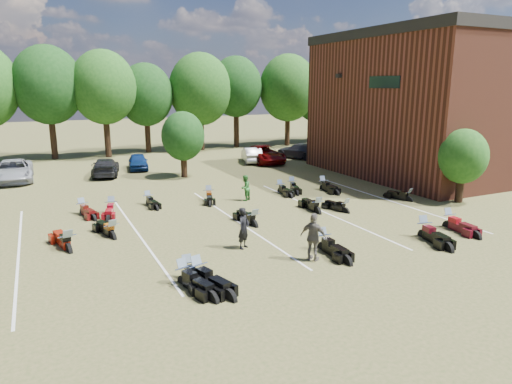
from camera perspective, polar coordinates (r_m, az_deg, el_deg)
ground at (r=22.21m, az=7.99°, el=-4.77°), size 160.00×160.00×0.00m
car_2 at (r=37.36m, az=-28.06°, el=2.36°), size 2.58×5.55×1.54m
car_3 at (r=36.93m, az=-18.29°, el=2.98°), size 2.76×4.89×1.34m
car_4 at (r=38.98m, az=-14.53°, el=3.70°), size 2.10×3.96×1.28m
car_5 at (r=41.27m, az=-0.54°, el=4.69°), size 2.58×4.38×1.36m
car_6 at (r=41.02m, az=1.05°, el=4.74°), size 2.88×5.60×1.51m
car_7 at (r=43.65m, az=5.52°, el=5.15°), size 3.72×5.39×1.45m
person_black at (r=19.40m, az=-1.55°, el=-4.54°), size 0.78×0.73×1.79m
person_green at (r=27.42m, az=-1.38°, el=0.52°), size 0.96×0.93×1.57m
person_grey at (r=18.20m, az=7.23°, el=-5.62°), size 1.00×1.21×1.93m
motorcycle_0 at (r=16.97m, az=-8.48°, el=-10.60°), size 0.72×2.17×1.21m
motorcycle_1 at (r=16.56m, az=-7.19°, el=-11.17°), size 1.43×2.56×1.36m
motorcycle_2 at (r=16.50m, az=-8.96°, el=-11.34°), size 1.34×2.44×1.30m
motorcycle_3 at (r=19.70m, az=8.38°, el=-7.15°), size 0.82×2.40×1.33m
motorcycle_5 at (r=22.39m, az=20.17°, el=-5.33°), size 1.33×2.63×1.40m
motorcycle_6 at (r=24.33m, az=22.88°, el=-4.10°), size 1.00×2.46×1.33m
motorcycle_7 at (r=20.85m, az=-22.36°, el=-6.88°), size 1.28×2.55×1.36m
motorcycle_8 at (r=21.89m, az=-17.47°, el=-5.54°), size 1.24×2.39×1.27m
motorcycle_10 at (r=22.62m, az=-0.26°, el=-4.30°), size 0.91×2.30×1.25m
motorcycle_11 at (r=25.11m, az=7.68°, el=-2.63°), size 0.90×2.37×1.30m
motorcycle_12 at (r=25.46m, az=11.07°, el=-2.55°), size 1.11×2.14×1.14m
motorcycle_13 at (r=28.92m, az=18.49°, el=-1.09°), size 1.21×2.11×1.12m
motorcycle_14 at (r=26.49m, az=-20.83°, el=-2.56°), size 1.21×2.28×1.21m
motorcycle_15 at (r=26.17m, az=-17.57°, el=-2.49°), size 1.26×2.36×1.26m
motorcycle_16 at (r=27.43m, az=-13.30°, el=-1.51°), size 0.82×2.06×1.12m
motorcycle_17 at (r=27.97m, az=-5.91°, el=-0.94°), size 1.30×2.26×1.20m
motorcycle_18 at (r=29.67m, az=3.04°, el=-0.06°), size 0.78×2.12×1.16m
motorcycle_19 at (r=30.79m, az=8.35°, el=0.30°), size 0.81×2.30×1.27m
motorcycle_20 at (r=30.54m, az=4.50°, el=0.30°), size 1.29×2.25×1.19m
brick_building at (r=43.02m, az=26.63°, el=9.92°), size 25.40×15.20×10.70m
tree_line at (r=47.76m, az=-12.89°, el=12.31°), size 56.00×6.00×9.79m
young_tree_near_building at (r=29.30m, az=24.47°, el=4.08°), size 2.80×2.80×4.16m
young_tree_midfield at (r=34.65m, az=-9.12°, el=6.90°), size 3.20×3.20×4.70m
parking_lines at (r=23.35m, az=-2.28°, el=-3.73°), size 20.10×14.00×0.01m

